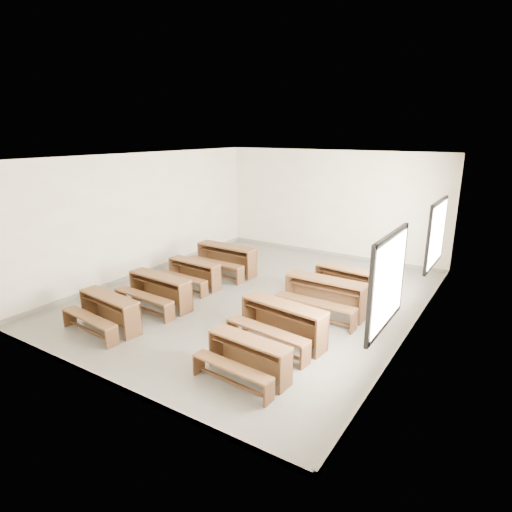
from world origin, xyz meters
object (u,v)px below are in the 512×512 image
Objects in this scene: desk_set_5 at (282,321)px; desk_set_6 at (324,294)px; desk_set_3 at (225,257)px; desk_set_2 at (193,272)px; desk_set_0 at (108,310)px; desk_set_4 at (247,355)px; desk_set_1 at (159,289)px; desk_set_7 at (343,279)px.

desk_set_6 is at bearing 91.97° from desk_set_5.
desk_set_2 is at bearing -91.40° from desk_set_3.
desk_set_3 reaches higher than desk_set_0.
desk_set_3 is at bearing 134.45° from desk_set_4.
desk_set_1 is at bearing -153.24° from desk_set_6.
desk_set_7 is at bearing 94.95° from desk_set_4.
desk_set_5 is 1.01× the size of desk_set_6.
desk_set_7 is at bearing 5.69° from desk_set_3.
desk_set_1 is at bearing 162.23° from desk_set_4.
desk_set_0 is 0.97× the size of desk_set_1.
desk_set_4 is at bearing -35.35° from desk_set_2.
desk_set_2 is 4.31m from desk_set_4.
desk_set_7 is (3.12, 2.89, -0.05)m from desk_set_1.
desk_set_4 is at bearing -90.00° from desk_set_6.
desk_set_3 is 3.28m from desk_set_7.
desk_set_4 is (3.24, 0.04, -0.02)m from desk_set_0.
desk_set_6 is (3.21, 1.58, 0.04)m from desk_set_1.
desk_set_7 is at bearing 94.50° from desk_set_6.
desk_set_4 is at bearing -19.07° from desk_set_1.
desk_set_2 is at bearing 163.65° from desk_set_5.
desk_set_0 is at bearing -121.00° from desk_set_7.
desk_set_4 is 0.84× the size of desk_set_6.
desk_set_7 is (3.33, 1.50, -0.01)m from desk_set_2.
desk_set_2 is 3.42m from desk_set_6.
desk_set_1 is 1.10× the size of desk_set_7.
desk_set_6 is (0.03, 2.86, 0.08)m from desk_set_4.
desk_set_3 is (0.06, 1.25, 0.07)m from desk_set_2.
desk_set_3 is 5.14m from desk_set_4.
desk_set_3 is 4.17m from desk_set_5.
desk_set_0 reaches higher than desk_set_4.
desk_set_6 is 1.31m from desk_set_7.
desk_set_7 is at bearing 27.11° from desk_set_2.
desk_set_0 reaches higher than desk_set_2.
desk_set_4 is 1.28m from desk_set_5.
desk_set_2 is 3.65m from desk_set_7.
desk_set_0 is 0.89× the size of desk_set_5.
desk_set_1 is 0.93× the size of desk_set_3.
desk_set_1 is 0.93× the size of desk_set_6.
desk_set_1 is 3.58m from desk_set_6.
desk_set_1 is at bearing -131.20° from desk_set_7.
desk_set_2 is 0.86× the size of desk_set_3.
desk_set_4 is at bearing -48.30° from desk_set_3.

